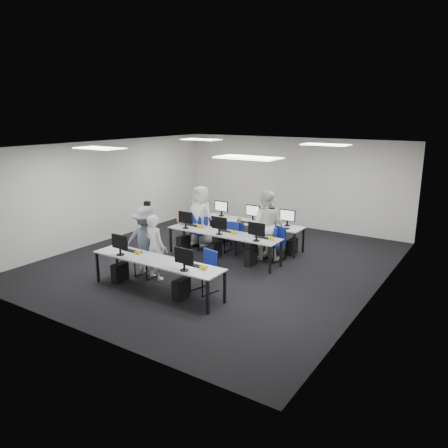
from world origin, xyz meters
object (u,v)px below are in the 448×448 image
Objects in this scene: desk_front at (157,262)px; student_0 at (155,247)px; desk_mid at (223,234)px; chair_2 at (201,238)px; chair_3 at (234,243)px; chair_0 at (148,265)px; chair_5 at (202,234)px; photographer at (146,241)px; student_2 at (201,216)px; chair_1 at (204,279)px; student_3 at (270,229)px; student_1 at (265,225)px; chair_6 at (235,240)px; chair_4 at (274,250)px; chair_7 at (274,248)px.

student_0 is at bearing 134.67° from desk_front.
student_0 reaches higher than desk_mid.
chair_3 is at bearing 24.35° from chair_2.
chair_0 is 0.91× the size of chair_5.
chair_0 is 0.98× the size of chair_2.
desk_front is 1.20m from photographer.
desk_mid is 1.28m from chair_2.
student_2 is 1.07× the size of photographer.
desk_front is 3.51× the size of chair_1.
desk_front is 3.62m from student_3.
photographer is (-1.87, -2.53, -0.11)m from student_1.
chair_6 is (0.93, 0.37, -0.01)m from chair_2.
chair_0 is 2.54m from chair_2.
photographer is at bearing -112.17° from chair_4.
chair_1 is at bearing -35.79° from chair_2.
chair_1 is (0.85, -2.03, -0.39)m from desk_mid.
student_3 reaches higher than desk_front.
chair_1 reaches higher than desk_front.
desk_mid is 3.35× the size of chair_5.
chair_1 is at bearing -84.21° from chair_6.
student_3 is at bearing 13.88° from chair_3.
chair_4 is at bearing 20.86° from chair_2.
desk_front is 1.09m from chair_1.
chair_1 is 2.72m from chair_4.
photographer reaches higher than chair_1.
chair_4 is 0.58× the size of student_0.
chair_2 is 2.10m from student_3.
desk_mid is 3.68× the size of chair_0.
chair_6 is (0.65, 2.89, -0.00)m from chair_0.
student_0 reaches higher than chair_6.
photographer reaches higher than student_0.
chair_5 is at bearing -174.72° from student_3.
student_2 is at bearing -172.62° from student_3.
student_2 is at bearing 100.54° from chair_0.
chair_2 is at bearing 109.57° from desk_front.
student_0 is (-1.69, -2.78, 0.48)m from chair_7.
chair_1 is at bearing -67.35° from desk_mid.
student_0 is (-0.39, -2.90, 0.50)m from chair_6.
student_2 is at bearing -170.33° from chair_7.
chair_1 is 1.49m from student_0.
desk_front is 3.60× the size of chair_2.
student_3 reaches higher than chair_1.
chair_4 is 0.60m from student_3.
desk_mid is at bearing -92.16° from chair_6.
student_1 is at bearing -145.56° from photographer.
chair_3 is at bearing 94.94° from desk_mid.
chair_4 is at bearing 70.27° from desk_front.
student_2 is at bearing 149.81° from desk_mid.
student_3 is (0.96, 0.26, 0.50)m from chair_3.
photographer is at bearing 143.88° from desk_front.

